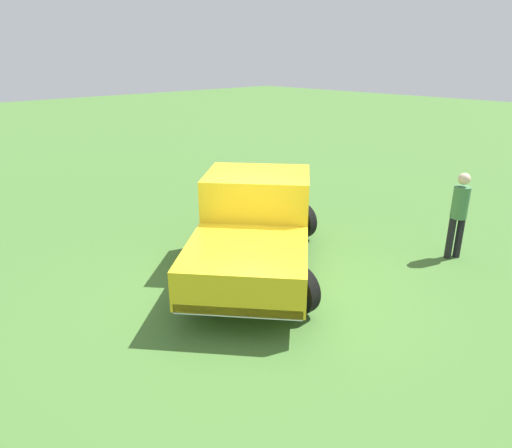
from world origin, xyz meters
TOP-DOWN VIEW (x-y plane):
  - ground_plane at (0.00, 0.00)m, footprint 80.00×80.00m
  - pickup_truck at (0.92, -1.03)m, footprint 4.79×5.14m
  - person_bystander at (-1.64, -4.19)m, footprint 0.44×0.44m

SIDE VIEW (x-z plane):
  - ground_plane at x=0.00m, z-range 0.00..0.00m
  - pickup_truck at x=0.92m, z-range 0.04..1.87m
  - person_bystander at x=-1.64m, z-range 0.12..1.91m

